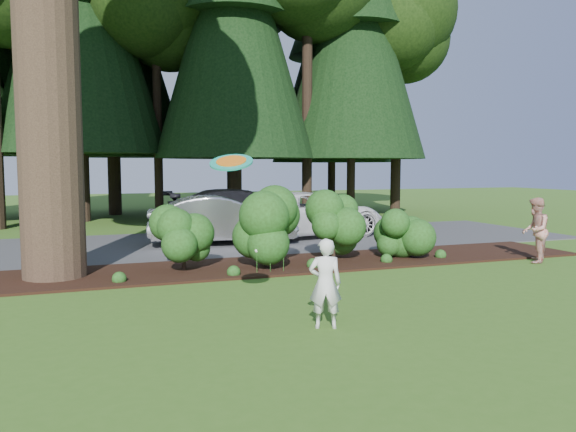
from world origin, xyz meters
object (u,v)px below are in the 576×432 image
object	(u,v)px
adult	(535,230)
child	(325,283)
car_silver_wagon	(222,220)
frisbee	(231,162)
car_white_suv	(308,214)
car_dark_suv	(241,210)

from	to	relation	value
adult	child	bearing A→B (deg)	-17.65
car_silver_wagon	frisbee	distance (m)	9.09
car_silver_wagon	child	size ratio (longest dim) A/B	3.31
car_white_suv	car_silver_wagon	bearing A→B (deg)	95.80
car_silver_wagon	adult	size ratio (longest dim) A/B	2.74
car_silver_wagon	car_white_suv	world-z (taller)	car_white_suv
child	frisbee	xyz separation A→B (m)	(-1.35, 0.03, 1.71)
car_silver_wagon	car_dark_suv	size ratio (longest dim) A/B	0.83
car_dark_suv	frisbee	bearing A→B (deg)	164.33
frisbee	car_white_suv	bearing A→B (deg)	62.55
adult	frisbee	bearing A→B (deg)	-21.53
car_dark_suv	frisbee	world-z (taller)	frisbee
car_silver_wagon	child	xyz separation A→B (m)	(-0.59, -8.76, -0.09)
car_silver_wagon	adult	distance (m)	8.37
car_white_suv	child	distance (m)	10.30
car_white_suv	adult	world-z (taller)	adult
car_dark_suv	child	xyz separation A→B (m)	(-1.92, -11.47, -0.13)
car_dark_suv	adult	xyz separation A→B (m)	(4.98, -8.21, 0.01)
car_white_suv	child	bearing A→B (deg)	149.16
child	frisbee	world-z (taller)	frisbee
car_dark_suv	adult	distance (m)	9.61
adult	frisbee	distance (m)	9.00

